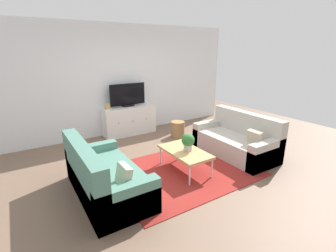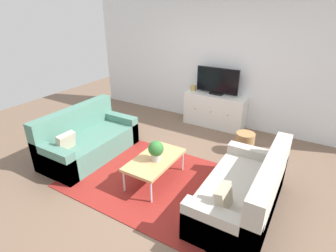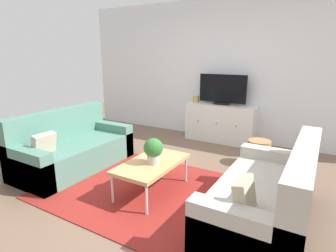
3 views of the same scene
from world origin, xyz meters
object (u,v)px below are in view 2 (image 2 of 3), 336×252
(tv_console, at_px, (215,110))
(wicker_basket, at_px, (245,143))
(potted_plant, at_px, (156,150))
(mantel_clock, at_px, (193,88))
(flat_screen_tv, at_px, (217,81))
(couch_right_side, at_px, (247,194))
(coffee_table, at_px, (155,160))
(couch_left_side, at_px, (86,141))

(tv_console, relative_size, wicker_basket, 3.43)
(potted_plant, distance_m, mantel_clock, 2.51)
(potted_plant, xyz_separation_m, flat_screen_tv, (-0.04, 2.45, 0.44))
(couch_right_side, bearing_deg, potted_plant, -177.44)
(flat_screen_tv, distance_m, mantel_clock, 0.59)
(mantel_clock, relative_size, wicker_basket, 0.34)
(coffee_table, bearing_deg, potted_plant, -31.09)
(tv_console, bearing_deg, potted_plant, -88.96)
(coffee_table, distance_m, wicker_basket, 1.82)
(couch_left_side, height_order, coffee_table, couch_left_side)
(coffee_table, bearing_deg, mantel_clock, 102.74)
(tv_console, bearing_deg, mantel_clock, 180.00)
(couch_right_side, bearing_deg, wicker_basket, 106.75)
(couch_right_side, height_order, tv_console, couch_right_side)
(potted_plant, distance_m, flat_screen_tv, 2.49)
(couch_left_side, distance_m, couch_right_side, 2.88)
(tv_console, bearing_deg, couch_right_side, -59.66)
(potted_plant, height_order, wicker_basket, potted_plant)
(mantel_clock, bearing_deg, coffee_table, -77.26)
(couch_right_side, height_order, wicker_basket, couch_right_side)
(potted_plant, relative_size, flat_screen_tv, 0.34)
(couch_left_side, distance_m, potted_plant, 1.56)
(flat_screen_tv, height_order, wicker_basket, flat_screen_tv)
(couch_right_side, xyz_separation_m, flat_screen_tv, (-1.39, 2.39, 0.73))
(couch_right_side, xyz_separation_m, tv_console, (-1.39, 2.37, 0.09))
(couch_left_side, bearing_deg, tv_console, 57.86)
(potted_plant, distance_m, wicker_basket, 1.86)
(coffee_table, relative_size, tv_console, 0.75)
(wicker_basket, bearing_deg, mantel_clock, 150.10)
(flat_screen_tv, relative_size, mantel_clock, 7.06)
(coffee_table, distance_m, tv_console, 2.41)
(flat_screen_tv, bearing_deg, couch_right_side, -59.87)
(tv_console, distance_m, wicker_basket, 1.27)
(couch_left_side, bearing_deg, potted_plant, -2.24)
(coffee_table, relative_size, potted_plant, 3.19)
(potted_plant, xyz_separation_m, mantel_clock, (-0.59, 2.43, 0.22))
(couch_right_side, bearing_deg, couch_left_side, 180.00)
(mantel_clock, bearing_deg, couch_left_side, -111.77)
(potted_plant, relative_size, mantel_clock, 2.39)
(couch_left_side, relative_size, couch_right_side, 1.00)
(flat_screen_tv, xyz_separation_m, mantel_clock, (-0.54, -0.02, -0.22))
(couch_right_side, relative_size, tv_console, 1.29)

